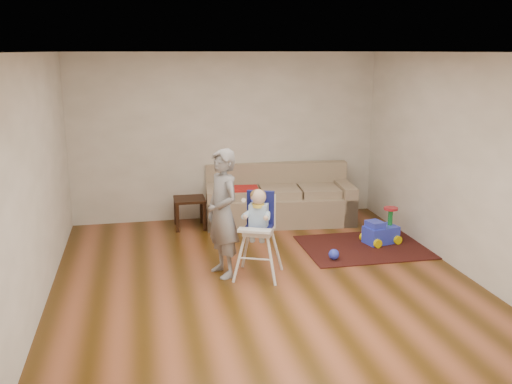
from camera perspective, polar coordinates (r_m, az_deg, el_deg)
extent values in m
plane|color=#442A0A|center=(7.05, 0.67, -8.68)|extent=(5.50, 5.50, 0.00)
cube|color=beige|center=(9.31, -2.96, 5.51)|extent=(5.00, 0.04, 2.70)
cube|color=beige|center=(6.59, -21.04, 1.06)|extent=(0.04, 5.50, 2.70)
cube|color=beige|center=(7.58, 19.50, 2.78)|extent=(0.04, 5.50, 2.70)
cube|color=white|center=(6.51, 0.74, 13.82)|extent=(5.00, 5.50, 0.04)
cube|color=red|center=(8.99, -1.51, 0.34)|extent=(0.56, 0.39, 0.04)
cube|color=black|center=(8.27, 10.88, -5.42)|extent=(1.76, 1.32, 0.01)
sphere|color=#3144F1|center=(7.68, 7.79, -6.20)|extent=(0.14, 0.14, 0.14)
cylinder|color=#3144F1|center=(6.72, -0.09, -0.91)|extent=(0.06, 0.12, 0.01)
imported|color=gray|center=(6.94, -3.36, -2.16)|extent=(0.55, 0.67, 1.58)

